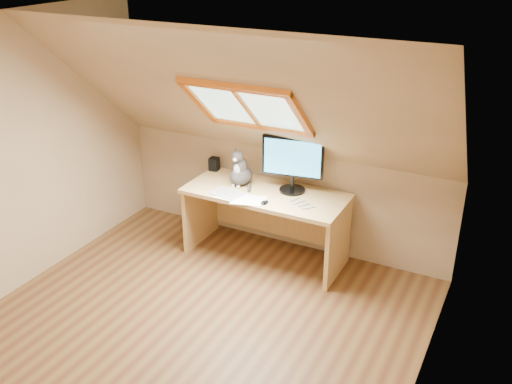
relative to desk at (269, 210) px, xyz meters
The scene contains 10 objects.
ground 1.53m from the desk, 90.40° to the right, with size 3.50×3.50×0.00m, color brown.
room_shell 1.81m from the desk, 90.38° to the right, with size 3.52×3.52×2.41m.
desk is the anchor object (origin of this frame).
monitor 0.57m from the desk, 14.83° to the left, with size 0.58×0.25×0.54m.
cat 0.47m from the desk, behind, with size 0.22×0.26×0.39m.
desk_speaker 0.79m from the desk, 165.71° to the left, with size 0.09×0.09×0.13m, color black.
graphics_tablet 0.47m from the desk, 137.46° to the right, with size 0.28×0.20×0.01m, color #B2B2B7.
mouse 0.40m from the desk, 71.21° to the right, with size 0.05×0.09×0.03m, color black.
papers 0.42m from the desk, 112.97° to the right, with size 0.35×0.30×0.01m.
cables 0.43m from the desk, 30.42° to the right, with size 0.51×0.26×0.01m.
Camera 1 is at (2.17, -3.05, 2.94)m, focal length 40.00 mm.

